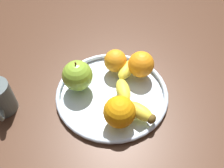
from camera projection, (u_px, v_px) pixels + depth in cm
name	position (u px, v px, depth cm)	size (l,w,h in cm)	color
ground_plane	(112.00, 100.00, 69.15)	(162.90, 162.90, 4.00)	#452A1B
fruit_bowl	(112.00, 93.00, 66.93)	(30.44, 30.44, 1.80)	silver
banana	(130.00, 91.00, 64.08)	(22.44, 10.03, 3.58)	yellow
apple	(77.00, 76.00, 64.45)	(8.13, 8.13, 8.93)	#87B533
orange_back_right	(119.00, 112.00, 57.32)	(7.71, 7.71, 7.71)	orange
orange_back_left	(115.00, 61.00, 69.25)	(6.44, 6.44, 6.44)	orange
orange_front_left	(141.00, 64.00, 67.74)	(7.27, 7.27, 7.27)	orange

